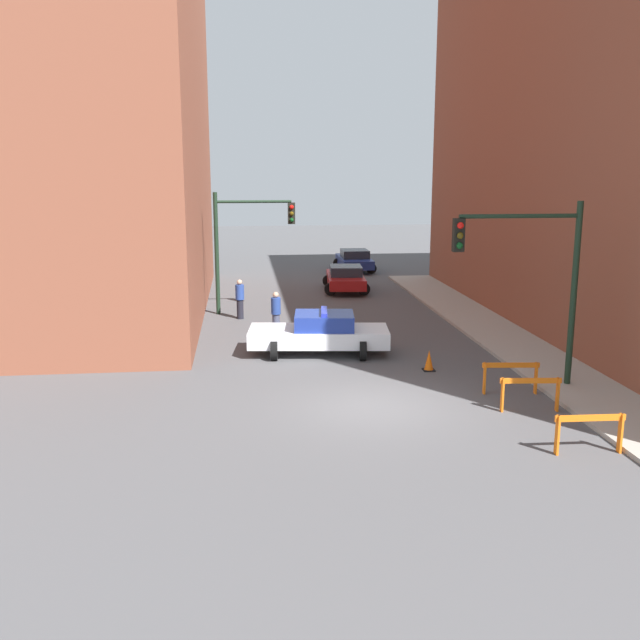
% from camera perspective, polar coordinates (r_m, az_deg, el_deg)
% --- Properties ---
extents(ground_plane, '(120.00, 120.00, 0.00)m').
position_cam_1_polar(ground_plane, '(19.12, 4.17, -6.89)').
color(ground_plane, '#4C4C4F').
extents(sidewalk_right, '(2.40, 44.00, 0.12)m').
position_cam_1_polar(sidewalk_right, '(21.10, 21.06, -5.69)').
color(sidewalk_right, '#9E998E').
rests_on(sidewalk_right, ground_plane).
extents(building_corner_left, '(14.00, 20.00, 25.59)m').
position_cam_1_polar(building_corner_left, '(33.57, -22.95, 22.52)').
color(building_corner_left, brown).
rests_on(building_corner_left, ground_plane).
extents(traffic_light_near, '(3.64, 0.35, 5.20)m').
position_cam_1_polar(traffic_light_near, '(20.63, 16.86, 4.12)').
color(traffic_light_near, black).
rests_on(traffic_light_near, sidewalk_right).
extents(traffic_light_far, '(3.44, 0.35, 5.20)m').
position_cam_1_polar(traffic_light_far, '(30.62, -6.24, 6.77)').
color(traffic_light_far, black).
rests_on(traffic_light_far, ground_plane).
extents(police_car, '(4.88, 2.69, 1.52)m').
position_cam_1_polar(police_car, '(24.13, 0.00, -1.04)').
color(police_car, white).
rests_on(police_car, ground_plane).
extents(parked_car_near, '(2.50, 4.43, 1.31)m').
position_cam_1_polar(parked_car_near, '(36.54, 2.06, 3.39)').
color(parked_car_near, maroon).
rests_on(parked_car_near, ground_plane).
extents(parked_car_mid, '(2.30, 4.32, 1.31)m').
position_cam_1_polar(parked_car_mid, '(43.75, 2.77, 4.83)').
color(parked_car_mid, navy).
rests_on(parked_car_mid, ground_plane).
extents(pedestrian_crossing, '(0.45, 0.45, 1.66)m').
position_cam_1_polar(pedestrian_crossing, '(26.80, -3.54, 0.57)').
color(pedestrian_crossing, '#474C66').
rests_on(pedestrian_crossing, ground_plane).
extents(pedestrian_corner, '(0.51, 0.51, 1.66)m').
position_cam_1_polar(pedestrian_corner, '(29.89, -6.43, 1.72)').
color(pedestrian_corner, black).
rests_on(pedestrian_corner, ground_plane).
extents(barrier_front, '(1.60, 0.21, 0.90)m').
position_cam_1_polar(barrier_front, '(16.93, 20.76, -8.02)').
color(barrier_front, orange).
rests_on(barrier_front, ground_plane).
extents(barrier_mid, '(1.60, 0.29, 0.90)m').
position_cam_1_polar(barrier_mid, '(19.28, 16.48, -5.28)').
color(barrier_mid, orange).
rests_on(barrier_mid, ground_plane).
extents(barrier_back, '(1.60, 0.31, 0.90)m').
position_cam_1_polar(barrier_back, '(20.60, 15.00, -4.08)').
color(barrier_back, orange).
rests_on(barrier_back, ground_plane).
extents(traffic_cone, '(0.36, 0.36, 0.66)m').
position_cam_1_polar(traffic_cone, '(22.49, 8.71, -3.23)').
color(traffic_cone, black).
rests_on(traffic_cone, ground_plane).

